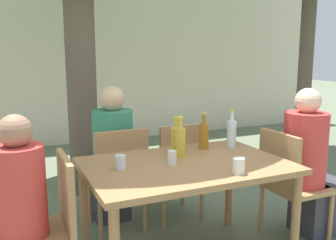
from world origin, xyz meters
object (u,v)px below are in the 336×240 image
Objects in this scene: dining_table_front at (186,175)px; patio_chair_0 at (48,222)px; drinking_glass_0 at (239,166)px; oil_cruet_1 at (180,141)px; patio_chair_2 at (119,174)px; person_seated_0 at (4,229)px; drinking_glass_1 at (120,162)px; water_bottle_0 at (231,133)px; oil_cruet_3 at (176,139)px; amber_bottle_2 at (204,135)px; drinking_glass_2 at (172,158)px; patio_chair_1 at (289,180)px; person_seated_2 at (111,161)px; person_seated_1 at (311,170)px; patio_chair_3 at (178,166)px.

patio_chair_0 reaches higher than dining_table_front.
dining_table_front is 13.72× the size of drinking_glass_0.
drinking_glass_0 is (0.16, -0.50, -0.06)m from oil_cruet_1.
patio_chair_2 is 0.77× the size of person_seated_0.
drinking_glass_1 is (0.47, 0.05, 0.30)m from patio_chair_0.
dining_table_front is 0.26m from oil_cruet_1.
oil_cruet_3 is (-0.49, 0.01, -0.01)m from water_bottle_0.
amber_bottle_2 is at bearing 26.40° from oil_cruet_1.
person_seated_0 reaches higher than drinking_glass_2.
patio_chair_1 is 1.51m from person_seated_2.
oil_cruet_1 is (1.19, 0.16, 0.36)m from person_seated_0.
person_seated_1 is (2.07, -0.00, 0.04)m from patio_chair_0.
oil_cruet_3 is (-0.26, -0.04, -0.00)m from amber_bottle_2.
patio_chair_1 is 1.06m from drinking_glass_2.
patio_chair_0 is 0.56m from drinking_glass_1.
patio_chair_3 is (0.28, 0.69, -0.17)m from dining_table_front.
patio_chair_2 is 9.43× the size of drinking_glass_2.
oil_cruet_1 reaches higher than drinking_glass_2.
dining_table_front is 1.53× the size of patio_chair_0.
patio_chair_2 reaches higher than drinking_glass_0.
person_seated_2 reaches higher than drinking_glass_1.
patio_chair_3 is 0.69m from oil_cruet_1.
patio_chair_2 is 0.73× the size of person_seated_2.
oil_cruet_3 reaches higher than drinking_glass_2.
person_seated_2 is (0.65, 0.92, 0.05)m from patio_chair_0.
oil_cruet_3 is (-0.88, 0.25, 0.36)m from patio_chair_1.
drinking_glass_1 is at bearing -162.17° from amber_bottle_2.
patio_chair_2 is 0.24m from person_seated_2.
patio_chair_2 is 3.15× the size of amber_bottle_2.
oil_cruet_1 is (0.03, 0.16, 0.20)m from dining_table_front.
oil_cruet_3 is at bearing 115.57° from person_seated_2.
patio_chair_1 is 1.00× the size of patio_chair_2.
oil_cruet_1 reaches higher than dining_table_front.
amber_bottle_2 is at bearing 168.83° from water_bottle_0.
patio_chair_0 is at bearing -165.23° from oil_cruet_3.
water_bottle_0 reaches higher than patio_chair_1.
patio_chair_1 reaches higher than drinking_glass_1.
oil_cruet_1 reaches higher than drinking_glass_0.
patio_chair_3 is 0.84m from drinking_glass_2.
person_seated_1 reaches higher than person_seated_0.
patio_chair_1 is 1.00× the size of patio_chair_3.
person_seated_0 is (-1.16, -0.00, -0.16)m from dining_table_front.
amber_bottle_2 is at bearing 70.88° from person_seated_1.
patio_chair_0 is at bearing -173.92° from drinking_glass_1.
patio_chair_3 is 0.61m from oil_cruet_3.
dining_table_front is at bearing 106.59° from person_seated_2.
person_seated_2 is 12.29× the size of drinking_glass_0.
dining_table_front is 0.94m from patio_chair_1.
dining_table_front is 4.64× the size of oil_cruet_1.
patio_chair_2 is 8.96× the size of drinking_glass_0.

